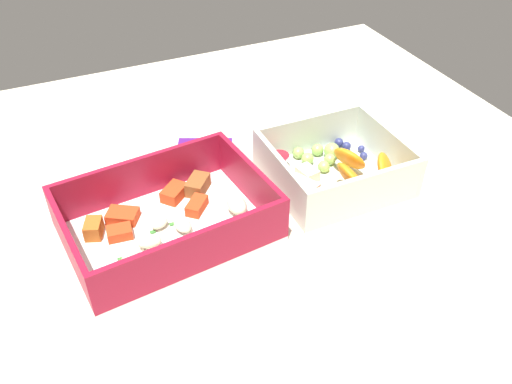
{
  "coord_description": "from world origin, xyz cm",
  "views": [
    {
      "loc": [
        -21.15,
        -45.26,
        42.32
      ],
      "look_at": [
        -1.43,
        -1.38,
        4.0
      ],
      "focal_mm": 38.35,
      "sensor_mm": 36.0,
      "label": 1
    }
  ],
  "objects_px": {
    "fruit_bowl": "(335,169)",
    "candy_bar": "(205,147)",
    "pasta_container": "(169,222)",
    "paper_cup_liner": "(413,157)"
  },
  "relations": [
    {
      "from": "pasta_container",
      "to": "paper_cup_liner",
      "type": "bearing_deg",
      "value": -6.09
    },
    {
      "from": "pasta_container",
      "to": "candy_bar",
      "type": "distance_m",
      "value": 0.16
    },
    {
      "from": "fruit_bowl",
      "to": "paper_cup_liner",
      "type": "relative_size",
      "value": 3.99
    },
    {
      "from": "fruit_bowl",
      "to": "pasta_container",
      "type": "bearing_deg",
      "value": -178.07
    },
    {
      "from": "fruit_bowl",
      "to": "candy_bar",
      "type": "height_order",
      "value": "fruit_bowl"
    },
    {
      "from": "fruit_bowl",
      "to": "paper_cup_liner",
      "type": "distance_m",
      "value": 0.11
    },
    {
      "from": "fruit_bowl",
      "to": "candy_bar",
      "type": "distance_m",
      "value": 0.17
    },
    {
      "from": "pasta_container",
      "to": "fruit_bowl",
      "type": "xyz_separation_m",
      "value": [
        0.21,
        0.01,
        0.0
      ]
    },
    {
      "from": "pasta_container",
      "to": "paper_cup_liner",
      "type": "xyz_separation_m",
      "value": [
        0.32,
        0.0,
        -0.01
      ]
    },
    {
      "from": "pasta_container",
      "to": "paper_cup_liner",
      "type": "relative_size",
      "value": 5.89
    }
  ]
}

